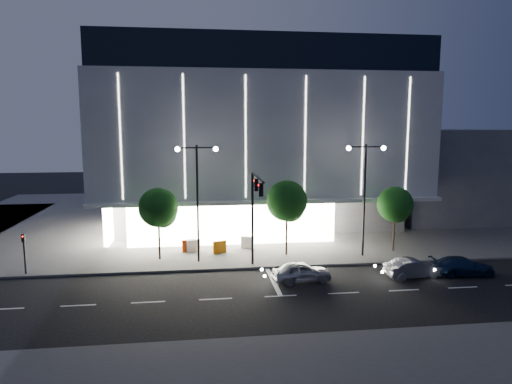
{
  "coord_description": "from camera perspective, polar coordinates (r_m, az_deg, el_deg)",
  "views": [
    {
      "loc": [
        -2.87,
        -27.97,
        10.36
      ],
      "look_at": [
        1.78,
        8.9,
        5.0
      ],
      "focal_mm": 32.0,
      "sensor_mm": 36.0,
      "label": 1
    }
  ],
  "objects": [
    {
      "name": "street_lamp_east",
      "position": [
        36.6,
        13.46,
        1.07
      ],
      "size": [
        3.16,
        0.36,
        9.0
      ],
      "color": "black",
      "rests_on": "ground"
    },
    {
      "name": "museum",
      "position": [
        50.63,
        -0.56,
        6.98
      ],
      "size": [
        30.0,
        25.8,
        18.0
      ],
      "color": "#4C4C51",
      "rests_on": "ground"
    },
    {
      "name": "sidewalk_museum",
      "position": [
        53.56,
        1.4,
        -2.86
      ],
      "size": [
        70.0,
        40.0,
        0.15
      ],
      "primitive_type": "cube",
      "color": "#474747",
      "rests_on": "ground"
    },
    {
      "name": "barrier_c",
      "position": [
        37.4,
        -4.57,
        -6.87
      ],
      "size": [
        1.12,
        0.59,
        1.0
      ],
      "primitive_type": "cube",
      "rotation": [
        0.0,
        0.0,
        0.32
      ],
      "color": "orange",
      "rests_on": "sidewalk_museum"
    },
    {
      "name": "annex_building",
      "position": [
        59.69,
        21.79,
        2.47
      ],
      "size": [
        16.0,
        20.0,
        10.0
      ],
      "primitive_type": "cube",
      "color": "#4C4C51",
      "rests_on": "ground"
    },
    {
      "name": "car_lead",
      "position": [
        31.2,
        5.71,
        -9.91
      ],
      "size": [
        4.15,
        2.06,
        1.36
      ],
      "primitive_type": "imported",
      "rotation": [
        0.0,
        0.0,
        1.69
      ],
      "color": "#A6A9AD",
      "rests_on": "ground"
    },
    {
      "name": "ground",
      "position": [
        29.97,
        -1.28,
        -12.02
      ],
      "size": [
        160.0,
        160.0,
        0.0
      ],
      "primitive_type": "plane",
      "color": "black",
      "rests_on": "ground"
    },
    {
      "name": "tree_right",
      "position": [
        38.98,
        17.0,
        -1.72
      ],
      "size": [
        2.91,
        2.91,
        5.51
      ],
      "color": "black",
      "rests_on": "ground"
    },
    {
      "name": "car_third",
      "position": [
        35.51,
        24.41,
        -8.44
      ],
      "size": [
        4.49,
        2.05,
        1.27
      ],
      "primitive_type": "imported",
      "rotation": [
        0.0,
        0.0,
        1.51
      ],
      "color": "#132548",
      "rests_on": "ground"
    },
    {
      "name": "traffic_mast",
      "position": [
        32.0,
        -0.14,
        -1.39
      ],
      "size": [
        0.33,
        5.89,
        7.07
      ],
      "color": "black",
      "rests_on": "ground"
    },
    {
      "name": "ped_signal_far",
      "position": [
        35.69,
        -27.0,
        -6.44
      ],
      "size": [
        0.22,
        0.24,
        3.0
      ],
      "color": "black",
      "rests_on": "ground"
    },
    {
      "name": "barrier_a",
      "position": [
        38.12,
        -8.42,
        -6.64
      ],
      "size": [
        1.12,
        0.6,
        1.0
      ],
      "primitive_type": "cube",
      "rotation": [
        0.0,
        0.0,
        0.34
      ],
      "color": "#F1400D",
      "rests_on": "sidewalk_museum"
    },
    {
      "name": "tree_left",
      "position": [
        35.7,
        -12.07,
        -2.19
      ],
      "size": [
        3.02,
        3.02,
        5.72
      ],
      "color": "black",
      "rests_on": "ground"
    },
    {
      "name": "tree_mid",
      "position": [
        36.17,
        3.91,
        -1.4
      ],
      "size": [
        3.25,
        3.25,
        6.15
      ],
      "color": "black",
      "rests_on": "ground"
    },
    {
      "name": "barrier_b",
      "position": [
        38.03,
        -7.83,
        -6.67
      ],
      "size": [
        1.12,
        0.6,
        1.0
      ],
      "primitive_type": "cube",
      "rotation": [
        0.0,
        0.0,
        0.34
      ],
      "color": "white",
      "rests_on": "sidewalk_museum"
    },
    {
      "name": "car_second",
      "position": [
        33.71,
        19.1,
        -8.99
      ],
      "size": [
        4.11,
        1.75,
        1.32
      ],
      "primitive_type": "imported",
      "rotation": [
        0.0,
        0.0,
        1.66
      ],
      "color": "#929499",
      "rests_on": "ground"
    },
    {
      "name": "barrier_d",
      "position": [
        38.77,
        -1.07,
        -6.3
      ],
      "size": [
        1.12,
        0.62,
        1.0
      ],
      "primitive_type": "cube",
      "rotation": [
        0.0,
        0.0,
        -0.36
      ],
      "color": "white",
      "rests_on": "sidewalk_museum"
    },
    {
      "name": "street_lamp_west",
      "position": [
        34.26,
        -7.35,
        0.75
      ],
      "size": [
        3.16,
        0.36,
        9.0
      ],
      "color": "black",
      "rests_on": "ground"
    }
  ]
}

